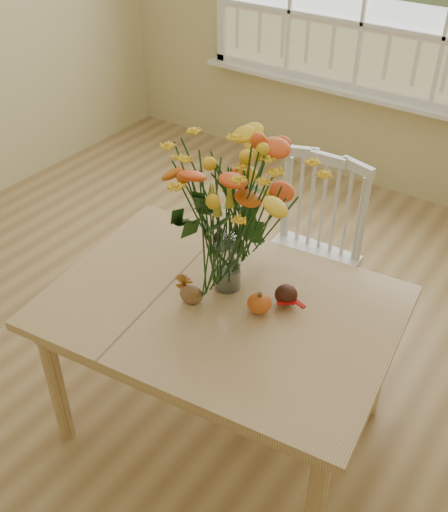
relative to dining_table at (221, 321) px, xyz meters
The scene contains 7 objects.
floor 0.88m from the dining_table, 159.27° to the left, with size 4.00×4.50×0.01m, color #9C7A4B.
dining_table is the anchor object (origin of this frame).
windsor_chair 0.77m from the dining_table, 89.88° to the left, with size 0.47×0.45×0.98m.
flower_vase 0.47m from the dining_table, 112.08° to the left, with size 0.51×0.51×0.60m.
pumpkin 0.20m from the dining_table, 17.63° to the left, with size 0.09×0.09×0.07m, color #D55719.
turkey_figurine 0.18m from the dining_table, 144.14° to the right, with size 0.11×0.09×0.12m.
dark_gourd 0.28m from the dining_table, 35.35° to the left, with size 0.12×0.09×0.08m.
Camera 1 is at (1.60, -1.66, 2.26)m, focal length 42.00 mm.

